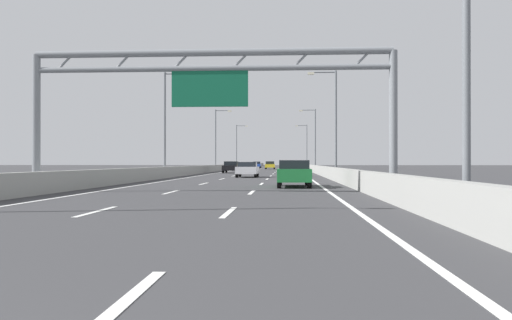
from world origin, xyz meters
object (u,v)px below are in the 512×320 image
streetlamp_right_mid (333,117)px  white_car (247,169)px  streetlamp_left_far (217,136)px  streetlamp_left_distant (238,144)px  streetlamp_left_mid (167,117)px  yellow_car (270,165)px  green_car (294,173)px  streetlamp_right_far (314,136)px  sign_gantry (211,83)px  silver_car (288,164)px  blue_car (257,165)px  black_car (231,167)px  streetlamp_right_distant (306,144)px

streetlamp_right_mid → white_car: 8.95m
streetlamp_left_far → streetlamp_left_distant: bearing=90.0°
streetlamp_left_distant → streetlamp_left_mid: bearing=-90.0°
yellow_car → green_car: (3.59, -70.90, 0.00)m
streetlamp_left_mid → streetlamp_right_far: same height
green_car → sign_gantry: bearing=-124.7°
sign_gantry → silver_car: 116.51m
streetlamp_left_distant → blue_car: size_ratio=2.04×
white_car → black_car: bearing=100.7°
yellow_car → white_car: yellow_car is taller
sign_gantry → streetlamp_left_distant: (-7.46, 90.09, 0.56)m
streetlamp_left_far → streetlamp_right_distant: bearing=65.9°
streetlamp_left_mid → blue_car: 71.86m
sign_gantry → blue_car: bearing=92.1°
yellow_car → black_car: size_ratio=0.96×
streetlamp_left_far → silver_car: streetlamp_left_far is taller
streetlamp_right_distant → streetlamp_left_far: bearing=-114.1°
streetlamp_right_distant → white_car: bearing=-96.5°
yellow_car → white_car: bearing=-90.3°
black_car → blue_car: bearing=89.9°
yellow_car → streetlamp_right_far: bearing=-69.4°
green_car → white_car: size_ratio=1.09×
streetlamp_left_mid → green_car: (11.20, -18.05, -4.64)m
streetlamp_right_mid → black_car: bearing=122.0°
streetlamp_right_far → white_car: size_ratio=2.31×
streetlamp_left_far → yellow_car: (7.61, 19.53, -4.65)m
sign_gantry → black_car: (-3.54, 41.06, -4.11)m
streetlamp_right_far → yellow_car: bearing=110.6°
streetlamp_left_distant → streetlamp_right_distant: bearing=0.0°
streetlamp_left_mid → streetlamp_right_distant: 68.29m
blue_car → streetlamp_right_mid: bearing=-81.3°
green_car → white_car: bearing=102.4°
streetlamp_left_mid → green_car: size_ratio=2.11×
streetlamp_left_mid → yellow_car: bearing=81.8°
streetlamp_right_mid → white_car: size_ratio=2.31×
yellow_car → blue_car: (-3.63, 18.75, 0.00)m
blue_car → streetlamp_right_far: bearing=-74.0°
sign_gantry → yellow_car: sign_gantry is taller
sign_gantry → streetlamp_right_mid: size_ratio=1.71×
streetlamp_right_far → streetlamp_right_distant: (0.00, 33.32, 0.00)m
streetlamp_left_distant → black_car: 49.41m
streetlamp_left_mid → yellow_car: size_ratio=2.26×
green_car → streetlamp_left_far: bearing=102.3°
streetlamp_left_far → silver_car: 60.82m
streetlamp_right_far → green_car: (-3.73, -51.37, -4.64)m
sign_gantry → streetlamp_left_far: 57.26m
streetlamp_left_mid → streetlamp_right_distant: size_ratio=1.00×
green_car → silver_car: 110.98m
streetlamp_left_mid → streetlamp_right_distant: bearing=77.4°
streetlamp_left_distant → black_car: streetlamp_left_distant is taller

